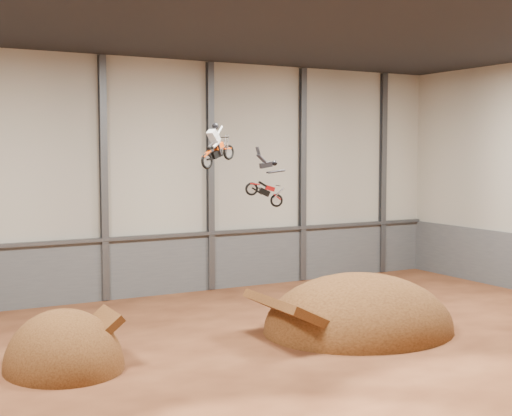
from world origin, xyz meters
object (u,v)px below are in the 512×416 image
Objects in this scene: takeoff_ramp at (64,368)px; fmx_rider_a at (219,142)px; landing_ramp at (359,330)px; fmx_rider_b at (262,177)px.

fmx_rider_a is (7.22, 0.71, 9.00)m from takeoff_ramp.
landing_ramp is 11.30m from fmx_rider_a.
takeoff_ramp is at bearing 176.69° from landing_ramp.
fmx_rider_b is at bearing -73.41° from fmx_rider_a.
takeoff_ramp is at bearing -172.45° from fmx_rider_b.
takeoff_ramp is 2.23× the size of fmx_rider_b.
fmx_rider_a is at bearing 143.17° from fmx_rider_b.
fmx_rider_b is at bearing -5.57° from takeoff_ramp.
takeoff_ramp is 2.46× the size of fmx_rider_a.
landing_ramp is at bearing 13.41° from fmx_rider_b.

